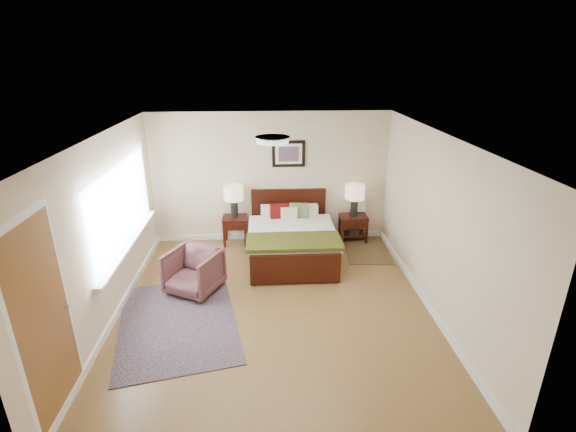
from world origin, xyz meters
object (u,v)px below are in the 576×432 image
at_px(nightstand_left, 235,223).
at_px(lamp_left, 234,195).
at_px(bed, 292,234).
at_px(rug_persian, 178,322).
at_px(armchair, 194,271).
at_px(nightstand_right, 353,225).
at_px(lamp_right, 355,194).

height_order(nightstand_left, lamp_left, lamp_left).
xyz_separation_m(bed, rug_persian, (-1.70, -1.86, -0.46)).
xyz_separation_m(armchair, rug_persian, (-0.12, -0.82, -0.33)).
distance_m(armchair, rug_persian, 0.89).
relative_size(nightstand_right, rug_persian, 0.24).
xyz_separation_m(nightstand_left, lamp_left, (-0.00, 0.02, 0.56)).
relative_size(nightstand_right, lamp_right, 0.87).
bearing_deg(bed, armchair, -146.78).
height_order(lamp_left, armchair, lamp_left).
distance_m(bed, lamp_left, 1.36).
xyz_separation_m(lamp_left, armchair, (-0.54, -1.73, -0.65)).
bearing_deg(nightstand_right, rug_persian, -139.36).
bearing_deg(nightstand_right, bed, -151.59).
bearing_deg(lamp_right, lamp_left, 180.00).
relative_size(lamp_right, rug_persian, 0.28).
height_order(nightstand_left, lamp_right, lamp_right).
relative_size(bed, nightstand_left, 3.41).
bearing_deg(nightstand_right, lamp_right, 90.00).
relative_size(lamp_left, armchair, 0.82).
distance_m(bed, armchair, 1.89).
relative_size(bed, lamp_left, 3.08).
distance_m(nightstand_left, rug_persian, 2.65).
distance_m(bed, lamp_right, 1.52).
bearing_deg(nightstand_left, bed, -32.78).
height_order(lamp_right, armchair, lamp_right).
height_order(bed, nightstand_right, bed).
bearing_deg(lamp_left, nightstand_right, -0.32).
height_order(bed, armchair, bed).
bearing_deg(lamp_right, nightstand_right, -90.00).
bearing_deg(lamp_right, armchair, -148.66).
distance_m(nightstand_left, lamp_left, 0.56).
bearing_deg(armchair, bed, 59.61).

